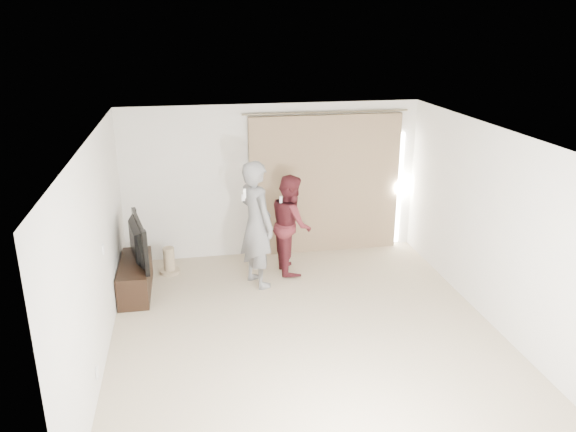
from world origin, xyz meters
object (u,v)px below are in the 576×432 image
object	(u,v)px
tv_console	(135,277)
person_man	(257,224)
person_woman	(291,224)
tv	(132,242)

from	to	relation	value
tv_console	person_man	xyz separation A→B (m)	(1.83, -0.03, 0.74)
tv_console	person_woman	bearing A→B (deg)	8.58
tv	person_woman	distance (m)	2.46
person_man	person_woman	bearing A→B (deg)	33.73
tv_console	person_woman	xyz separation A→B (m)	(2.43, 0.37, 0.56)
tv	person_woman	xyz separation A→B (m)	(2.43, 0.37, -0.01)
tv_console	person_woman	distance (m)	2.52
tv_console	person_woman	world-z (taller)	person_woman
tv	person_man	distance (m)	1.84
tv	person_man	xyz separation A→B (m)	(1.83, -0.03, 0.16)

